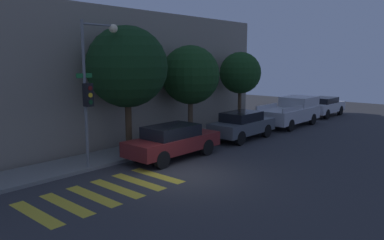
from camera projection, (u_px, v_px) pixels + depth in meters
name	position (u px, v px, depth m)	size (l,w,h in m)	color
ground_plane	(185.00, 176.00, 14.35)	(60.00, 60.00, 0.00)	#333335
sidewalk	(116.00, 155.00, 17.14)	(26.00, 2.20, 0.14)	slate
building_row	(60.00, 77.00, 19.53)	(26.00, 6.00, 6.95)	gray
crosswalk	(105.00, 192.00, 12.57)	(5.26, 2.60, 0.00)	gold
traffic_light_pole	(93.00, 78.00, 14.72)	(1.99, 0.56, 5.91)	slate
sedan_near_corner	(173.00, 141.00, 16.70)	(4.68, 1.75, 1.53)	maroon
sedan_middle	(242.00, 125.00, 20.80)	(4.29, 1.75, 1.54)	#4C5156
pickup_truck	(291.00, 111.00, 25.12)	(5.25, 2.13, 1.86)	#BCBCC1
sedan_far_end	(324.00, 106.00, 29.27)	(4.42, 1.77, 1.49)	silver
tree_near_corner	(127.00, 67.00, 17.02)	(3.72, 3.72, 5.94)	#42301E
tree_midblock	(190.00, 75.00, 20.33)	(3.20, 3.20, 5.18)	brown
tree_far_end	(240.00, 73.00, 23.88)	(2.65, 2.65, 4.89)	#4C3823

